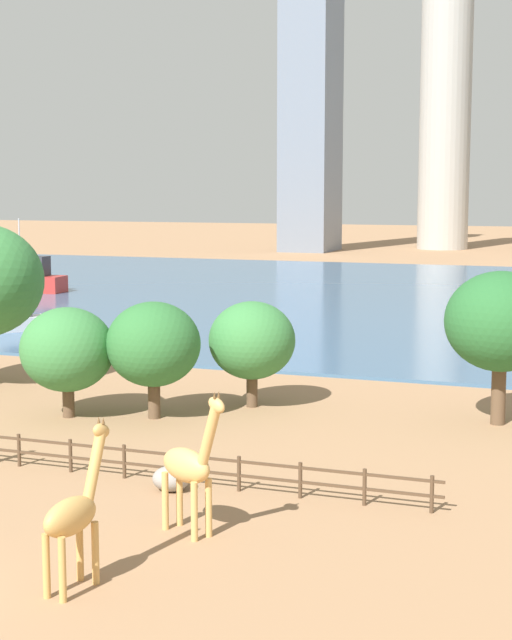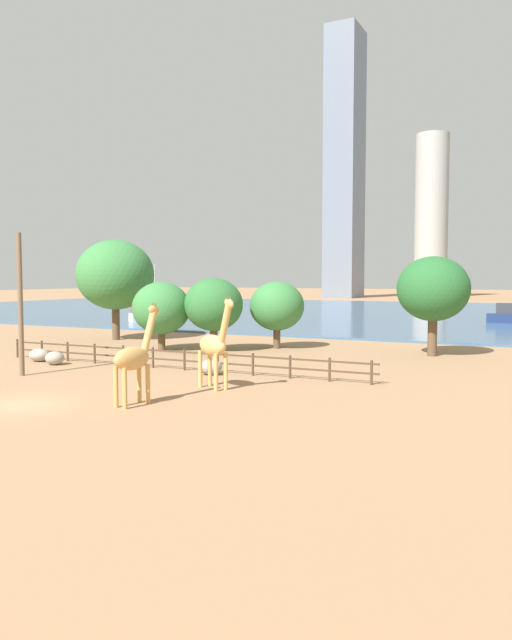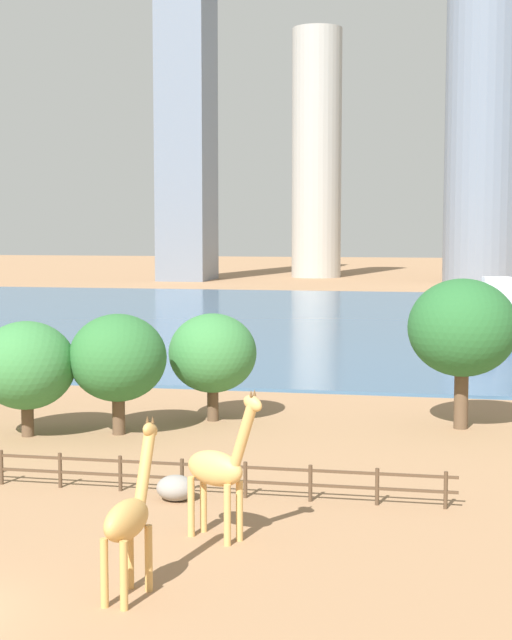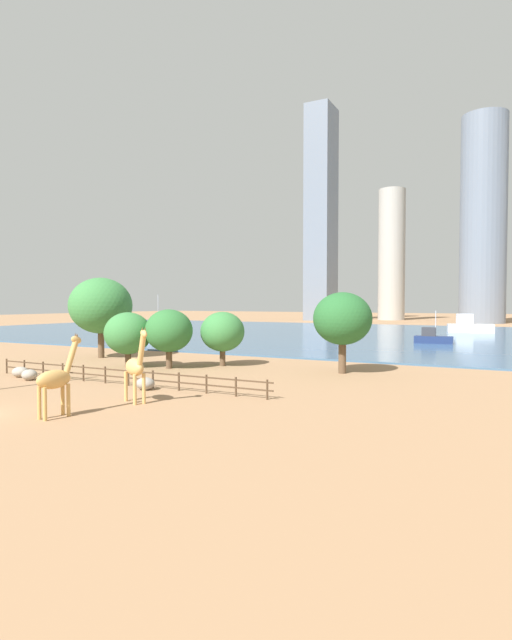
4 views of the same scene
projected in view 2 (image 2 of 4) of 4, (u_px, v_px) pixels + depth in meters
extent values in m
plane|color=#9E7551|center=(411.00, 313.00, 99.30)|extent=(400.00, 400.00, 0.00)
cube|color=#3D6084|center=(407.00, 313.00, 96.61)|extent=(180.00, 86.00, 0.20)
cylinder|color=tan|center=(139.00, 383.00, 28.21)|extent=(0.24, 0.24, 1.79)
cylinder|color=tan|center=(148.00, 384.00, 27.89)|extent=(0.24, 0.24, 1.79)
cylinder|color=tan|center=(116.00, 387.00, 27.08)|extent=(0.24, 0.24, 1.79)
cylinder|color=tan|center=(125.00, 388.00, 26.76)|extent=(0.24, 0.24, 1.79)
ellipsoid|color=tan|center=(132.00, 358.00, 27.40)|extent=(1.09, 2.07, 1.03)
cylinder|color=tan|center=(149.00, 331.00, 28.20)|extent=(0.47, 1.01, 1.97)
ellipsoid|color=tan|center=(154.00, 310.00, 28.41)|extent=(0.43, 0.78, 0.60)
cone|color=brown|center=(153.00, 304.00, 28.43)|extent=(0.11, 0.11, 0.19)
cone|color=brown|center=(155.00, 304.00, 28.34)|extent=(0.11, 0.11, 0.19)
cylinder|color=tan|center=(226.00, 371.00, 31.30)|extent=(0.29, 0.29, 1.89)
cylinder|color=tan|center=(216.00, 372.00, 30.95)|extent=(0.29, 0.29, 1.89)
cylinder|color=tan|center=(210.00, 368.00, 32.46)|extent=(0.29, 0.29, 1.89)
cylinder|color=tan|center=(200.00, 369.00, 32.11)|extent=(0.29, 0.29, 1.89)
ellipsoid|color=tan|center=(213.00, 345.00, 31.62)|extent=(2.24, 1.68, 1.09)
cylinder|color=tan|center=(225.00, 323.00, 30.64)|extent=(1.06, 0.76, 2.08)
ellipsoid|color=tan|center=(229.00, 303.00, 30.29)|extent=(0.85, 0.65, 0.64)
cone|color=brown|center=(231.00, 297.00, 30.32)|extent=(0.13, 0.13, 0.20)
cone|color=brown|center=(228.00, 297.00, 30.22)|extent=(0.13, 0.13, 0.20)
cylinder|color=brown|center=(20.00, 305.00, 35.64)|extent=(0.28, 0.28, 8.20)
ellipsoid|color=gray|center=(55.00, 358.00, 40.34)|extent=(1.26, 1.16, 0.87)
ellipsoid|color=gray|center=(211.00, 367.00, 36.18)|extent=(1.37, 1.21, 0.90)
ellipsoid|color=gray|center=(39.00, 355.00, 41.94)|extent=(1.50, 1.16, 0.87)
cylinder|color=#4C3826|center=(17.00, 348.00, 44.07)|extent=(0.14, 0.14, 1.30)
cylinder|color=#4C3826|center=(42.00, 350.00, 43.05)|extent=(0.14, 0.14, 1.30)
cylinder|color=#4C3826|center=(68.00, 352.00, 42.02)|extent=(0.14, 0.14, 1.30)
cylinder|color=#4C3826|center=(95.00, 354.00, 41.00)|extent=(0.14, 0.14, 1.30)
cylinder|color=#4C3826|center=(123.00, 355.00, 39.98)|extent=(0.14, 0.14, 1.30)
cylinder|color=#4C3826|center=(153.00, 358.00, 38.95)|extent=(0.14, 0.14, 1.30)
cylinder|color=#4C3826|center=(184.00, 360.00, 37.93)|extent=(0.14, 0.14, 1.30)
cylinder|color=#4C3826|center=(218.00, 362.00, 36.91)|extent=(0.14, 0.14, 1.30)
cylinder|color=#4C3826|center=(253.00, 364.00, 35.88)|extent=(0.14, 0.14, 1.30)
cylinder|color=#4C3826|center=(290.00, 367.00, 34.86)|extent=(0.14, 0.14, 1.30)
cylinder|color=#4C3826|center=(330.00, 370.00, 33.84)|extent=(0.14, 0.14, 1.30)
cylinder|color=#4C3826|center=(371.00, 373.00, 32.81)|extent=(0.14, 0.14, 1.30)
cube|color=#4C3826|center=(171.00, 351.00, 38.33)|extent=(26.10, 0.08, 0.10)
cube|color=#4C3826|center=(171.00, 360.00, 38.36)|extent=(26.10, 0.08, 0.10)
cylinder|color=brown|center=(277.00, 338.00, 49.65)|extent=(0.56, 0.56, 1.65)
ellipsoid|color=#387A3D|center=(277.00, 306.00, 49.48)|extent=(4.34, 4.34, 3.91)
cylinder|color=brown|center=(162.00, 341.00, 48.32)|extent=(0.57, 0.57, 1.50)
ellipsoid|color=#387A3D|center=(161.00, 308.00, 48.14)|extent=(4.49, 4.49, 4.04)
cylinder|color=brown|center=(432.00, 337.00, 44.77)|extent=(0.67, 0.67, 2.78)
ellipsoid|color=#26602D|center=(433.00, 289.00, 44.53)|extent=(5.16, 5.16, 4.64)
cylinder|color=brown|center=(116.00, 323.00, 56.45)|extent=(0.70, 0.70, 3.10)
ellipsoid|color=#387A3D|center=(115.00, 275.00, 56.15)|extent=(6.98, 6.98, 6.28)
cylinder|color=brown|center=(214.00, 340.00, 47.67)|extent=(0.59, 0.59, 1.79)
ellipsoid|color=#2D6B33|center=(214.00, 305.00, 47.48)|extent=(4.49, 4.49, 4.04)
cube|color=silver|center=(151.00, 317.00, 77.10)|extent=(4.54, 5.31, 1.04)
cube|color=#333338|center=(146.00, 308.00, 76.71)|extent=(2.10, 2.25, 1.25)
cube|color=#B22D28|center=(157.00, 304.00, 105.78)|extent=(8.81, 3.93, 1.71)
cube|color=#333338|center=(163.00, 293.00, 105.28)|extent=(3.27, 2.35, 2.05)
cylinder|color=silver|center=(155.00, 282.00, 105.66)|extent=(0.13, 0.13, 5.98)
cube|color=navy|center=(510.00, 318.00, 74.61)|extent=(5.48, 2.25, 1.08)
cube|color=#333338|center=(505.00, 308.00, 74.78)|extent=(2.01, 1.40, 1.29)
cube|color=slate|center=(345.00, 165.00, 171.98)|extent=(8.51, 11.82, 73.30)
cylinder|color=#ADA89E|center=(431.00, 216.00, 176.08)|extent=(9.21, 9.21, 45.78)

